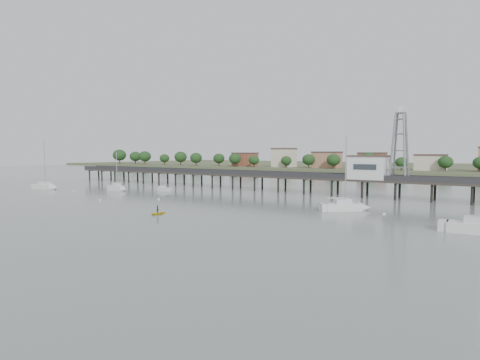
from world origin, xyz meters
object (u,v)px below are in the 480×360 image
(sailboat_a, at_px, (48,187))
(lattice_tower, at_px, (400,147))
(sailboat_c, at_px, (350,207))
(white_tender, at_px, (164,189))
(yellow_dinghy, at_px, (158,214))
(sailboat_b, at_px, (118,188))
(pier, at_px, (270,176))

(sailboat_a, bearing_deg, lattice_tower, 13.83)
(sailboat_c, distance_m, white_tender, 51.95)
(white_tender, xyz_separation_m, yellow_dinghy, (27.39, -28.56, -0.44))
(sailboat_a, xyz_separation_m, sailboat_b, (19.28, 7.99, 0.02))
(sailboat_b, distance_m, white_tender, 11.95)
(lattice_tower, relative_size, yellow_dinghy, 5.92)
(lattice_tower, xyz_separation_m, sailboat_a, (-83.73, -29.36, -10.46))
(white_tender, bearing_deg, sailboat_a, -150.89)
(sailboat_c, bearing_deg, white_tender, 131.87)
(yellow_dinghy, bearing_deg, pier, 99.92)
(sailboat_b, height_order, white_tender, sailboat_b)
(pier, relative_size, yellow_dinghy, 57.32)
(sailboat_b, distance_m, yellow_dinghy, 43.67)
(sailboat_c, xyz_separation_m, yellow_dinghy, (-24.07, -21.48, -0.64))
(pier, relative_size, sailboat_c, 11.26)
(pier, relative_size, sailboat_b, 14.53)
(white_tender, height_order, yellow_dinghy, yellow_dinghy)
(sailboat_c, height_order, sailboat_b, sailboat_c)
(sailboat_a, bearing_deg, white_tender, 20.36)
(pier, relative_size, white_tender, 39.90)
(pier, xyz_separation_m, yellow_dinghy, (4.60, -43.66, -3.79))
(sailboat_a, bearing_deg, yellow_dinghy, -19.61)
(lattice_tower, bearing_deg, pier, -180.00)
(pier, height_order, yellow_dinghy, pier)
(lattice_tower, distance_m, sailboat_c, 24.69)
(pier, height_order, sailboat_b, sailboat_b)
(sailboat_b, xyz_separation_m, white_tender, (10.16, 6.28, -0.22))
(lattice_tower, xyz_separation_m, sailboat_c, (-2.83, -22.19, -10.46))
(pier, height_order, lattice_tower, lattice_tower)
(sailboat_b, bearing_deg, sailboat_c, -1.02)
(sailboat_a, xyz_separation_m, yellow_dinghy, (56.83, -14.30, -0.64))
(lattice_tower, height_order, sailboat_b, lattice_tower)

